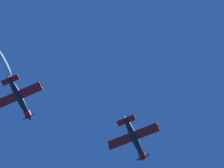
# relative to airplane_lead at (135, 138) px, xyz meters

# --- Properties ---
(airplane_lead) EXTENTS (8.78, 7.94, 3.07)m
(airplane_lead) POSITION_rel_airplane_lead_xyz_m (0.00, 0.00, 0.00)
(airplane_lead) COLOR #232328
(airplane_left_wingman) EXTENTS (8.75, 7.96, 2.79)m
(airplane_left_wingman) POSITION_rel_airplane_lead_xyz_m (18.22, 8.39, 1.68)
(airplane_left_wingman) COLOR #232328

